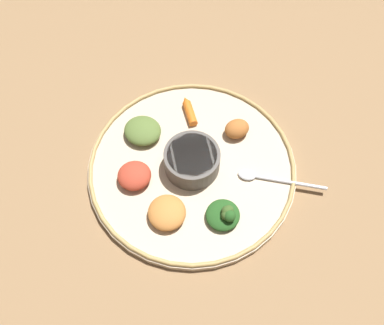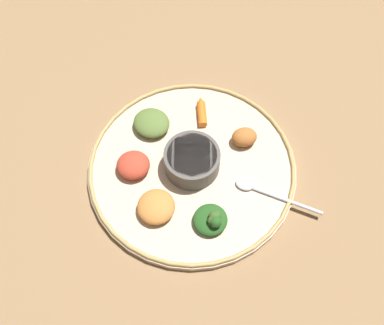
{
  "view_description": "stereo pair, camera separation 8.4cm",
  "coord_description": "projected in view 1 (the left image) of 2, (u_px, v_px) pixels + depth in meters",
  "views": [
    {
      "loc": [
        -0.08,
        0.4,
        0.76
      ],
      "look_at": [
        0.0,
        0.0,
        0.03
      ],
      "focal_mm": 41.33,
      "sensor_mm": 36.0,
      "label": 1
    },
    {
      "loc": [
        -0.16,
        0.38,
        0.76
      ],
      "look_at": [
        0.0,
        0.0,
        0.03
      ],
      "focal_mm": 41.33,
      "sensor_mm": 36.0,
      "label": 2
    }
  ],
  "objects": [
    {
      "name": "platter",
      "position": [
        192.0,
        168.0,
        0.86
      ],
      "size": [
        0.4,
        0.4,
        0.01
      ],
      "primitive_type": "cylinder",
      "color": "#C6B293",
      "rests_on": "ground_plane"
    },
    {
      "name": "mound_chickpea",
      "position": [
        237.0,
        129.0,
        0.88
      ],
      "size": [
        0.06,
        0.06,
        0.03
      ],
      "primitive_type": "ellipsoid",
      "rotation": [
        0.0,
        0.0,
        3.77
      ],
      "color": "#B2662D",
      "rests_on": "platter"
    },
    {
      "name": "platter_rim",
      "position": [
        192.0,
        166.0,
        0.85
      ],
      "size": [
        0.4,
        0.4,
        0.01
      ],
      "primitive_type": "torus",
      "color": "tan",
      "rests_on": "platter"
    },
    {
      "name": "spoon",
      "position": [
        268.0,
        178.0,
        0.84
      ],
      "size": [
        0.17,
        0.02,
        0.01
      ],
      "color": "silver",
      "rests_on": "platter"
    },
    {
      "name": "carrot_near_spoon",
      "position": [
        189.0,
        111.0,
        0.91
      ],
      "size": [
        0.05,
        0.07,
        0.02
      ],
      "color": "orange",
      "rests_on": "platter"
    },
    {
      "name": "mound_berbere_red",
      "position": [
        134.0,
        176.0,
        0.83
      ],
      "size": [
        0.08,
        0.08,
        0.03
      ],
      "primitive_type": "ellipsoid",
      "rotation": [
        0.0,
        0.0,
        5.2
      ],
      "color": "#B73D28",
      "rests_on": "platter"
    },
    {
      "name": "mound_squash",
      "position": [
        167.0,
        213.0,
        0.79
      ],
      "size": [
        0.08,
        0.09,
        0.03
      ],
      "primitive_type": "ellipsoid",
      "rotation": [
        0.0,
        0.0,
        3.39
      ],
      "color": "#C67A38",
      "rests_on": "platter"
    },
    {
      "name": "greens_pile",
      "position": [
        224.0,
        215.0,
        0.79
      ],
      "size": [
        0.08,
        0.08,
        0.04
      ],
      "color": "#23511E",
      "rests_on": "platter"
    },
    {
      "name": "mound_collards",
      "position": [
        143.0,
        131.0,
        0.88
      ],
      "size": [
        0.09,
        0.08,
        0.03
      ],
      "primitive_type": "ellipsoid",
      "rotation": [
        0.0,
        0.0,
        2.92
      ],
      "color": "#567033",
      "rests_on": "platter"
    },
    {
      "name": "ground_plane",
      "position": [
        192.0,
        170.0,
        0.86
      ],
      "size": [
        2.4,
        2.4,
        0.0
      ],
      "primitive_type": "plane",
      "color": "olive"
    },
    {
      "name": "center_bowl",
      "position": [
        192.0,
        160.0,
        0.83
      ],
      "size": [
        0.11,
        0.11,
        0.05
      ],
      "color": "#4C4742",
      "rests_on": "platter"
    }
  ]
}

